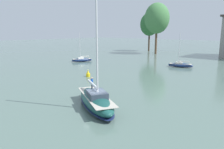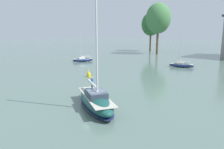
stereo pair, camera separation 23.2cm
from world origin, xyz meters
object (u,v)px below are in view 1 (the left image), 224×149
object	(u,v)px
sailboat_moored_far_slip	(82,60)
channel_buoy	(88,74)
sailboat_main	(96,100)
sailboat_moored_near_marina	(180,65)
tree_shore_center	(150,24)
tree_shore_right	(157,18)

from	to	relation	value
sailboat_moored_far_slip	channel_buoy	world-z (taller)	sailboat_moored_far_slip
sailboat_main	sailboat_moored_near_marina	size ratio (longest dim) A/B	1.70
tree_shore_center	tree_shore_right	distance (m)	12.38
tree_shore_center	sailboat_main	world-z (taller)	tree_shore_center
tree_shore_right	sailboat_main	xyz separation A→B (m)	(28.53, -60.11, -13.19)
tree_shore_right	sailboat_main	world-z (taller)	tree_shore_right
sailboat_moored_near_marina	sailboat_main	bearing A→B (deg)	-80.30
tree_shore_right	channel_buoy	xyz separation A→B (m)	(13.65, -48.45, -13.59)
sailboat_moored_near_marina	channel_buoy	distance (m)	26.04
tree_shore_center	sailboat_moored_far_slip	xyz separation A→B (m)	(4.02, -43.32, -11.62)
tree_shore_center	sailboat_moored_far_slip	size ratio (longest dim) A/B	1.97
tree_shore_center	tree_shore_right	size ratio (longest dim) A/B	0.86
sailboat_main	tree_shore_right	bearing A→B (deg)	115.39
sailboat_main	sailboat_moored_near_marina	xyz separation A→B (m)	(-6.19, 36.20, -0.42)
tree_shore_center	tree_shore_right	world-z (taller)	tree_shore_right
tree_shore_right	sailboat_moored_near_marina	xyz separation A→B (m)	(22.34, -23.90, -13.61)
tree_shore_center	sailboat_moored_near_marina	world-z (taller)	tree_shore_center
tree_shore_center	sailboat_main	bearing A→B (deg)	-61.36
tree_shore_right	sailboat_moored_near_marina	distance (m)	35.43
tree_shore_center	channel_buoy	world-z (taller)	tree_shore_center
channel_buoy	tree_shore_right	bearing A→B (deg)	105.73
sailboat_main	sailboat_moored_near_marina	bearing A→B (deg)	99.70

